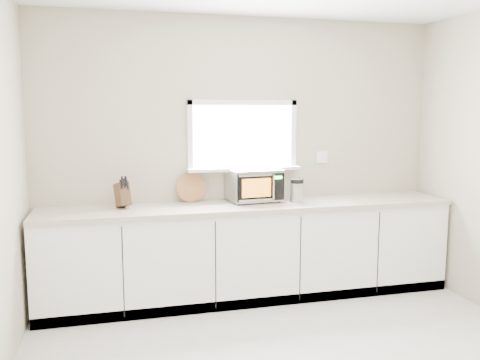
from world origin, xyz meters
name	(u,v)px	position (x,y,z in m)	size (l,w,h in m)	color
back_wall	(242,155)	(0.00, 2.00, 1.36)	(4.00, 0.17, 2.70)	#B0A38C
cabinets	(250,253)	(0.00, 1.70, 0.44)	(3.92, 0.60, 0.88)	white
countertop	(250,206)	(0.00, 1.69, 0.90)	(3.92, 0.64, 0.04)	#BAAB99
microwave	(254,184)	(0.07, 1.82, 1.09)	(0.52, 0.43, 0.32)	black
knife_block	(122,194)	(-1.18, 1.79, 1.05)	(0.16, 0.23, 0.30)	#4A2E1A
cutting_board	(191,187)	(-0.53, 1.94, 1.06)	(0.29, 0.29, 0.02)	#9F6D3D
coffee_grinder	(297,190)	(0.46, 1.67, 1.03)	(0.16, 0.16, 0.23)	#B1B3B8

